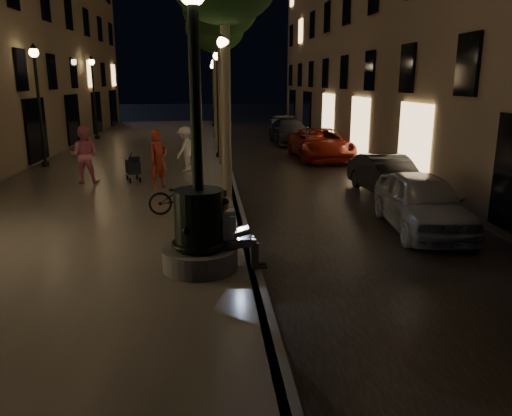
{
  "coord_description": "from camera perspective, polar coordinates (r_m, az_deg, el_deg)",
  "views": [
    {
      "loc": [
        -0.81,
        -6.82,
        3.6
      ],
      "look_at": [
        0.14,
        3.0,
        1.08
      ],
      "focal_mm": 35.0,
      "sensor_mm": 36.0,
      "label": 1
    }
  ],
  "objects": [
    {
      "name": "tree_third",
      "position": [
        26.94,
        -4.72,
        19.71
      ],
      "size": [
        3.0,
        3.0,
        7.2
      ],
      "color": "#6B604C",
      "rests_on": "promenade"
    },
    {
      "name": "pedestrian_red",
      "position": [
        16.4,
        -11.09,
        5.48
      ],
      "size": [
        0.8,
        0.81,
        1.89
      ],
      "primitive_type": "imported",
      "rotation": [
        0.0,
        0.0,
        0.81
      ],
      "color": "#A93221",
      "rests_on": "promenade"
    },
    {
      "name": "car_second",
      "position": [
        16.71,
        14.76,
        3.64
      ],
      "size": [
        1.64,
        3.92,
        1.26
      ],
      "primitive_type": "imported",
      "rotation": [
        0.0,
        0.0,
        0.08
      ],
      "color": "black",
      "rests_on": "ground"
    },
    {
      "name": "bicycle",
      "position": [
        13.16,
        -8.33,
        1.33
      ],
      "size": [
        1.85,
        0.79,
        0.94
      ],
      "primitive_type": "imported",
      "rotation": [
        0.0,
        0.0,
        1.66
      ],
      "color": "black",
      "rests_on": "promenade"
    },
    {
      "name": "lamp_curb_d",
      "position": [
        38.82,
        -4.94,
        13.77
      ],
      "size": [
        0.36,
        0.36,
        4.81
      ],
      "color": "black",
      "rests_on": "promenade"
    },
    {
      "name": "tree_second",
      "position": [
        21.0,
        -4.13,
        21.8
      ],
      "size": [
        3.0,
        3.0,
        7.4
      ],
      "color": "#6B604C",
      "rests_on": "promenade"
    },
    {
      "name": "lamp_curb_c",
      "position": [
        30.82,
        -4.74,
        13.63
      ],
      "size": [
        0.36,
        0.36,
        4.81
      ],
      "color": "black",
      "rests_on": "promenade"
    },
    {
      "name": "ground",
      "position": [
        22.13,
        -3.39,
        4.96
      ],
      "size": [
        120.0,
        120.0,
        0.0
      ],
      "primitive_type": "plane",
      "color": "black",
      "rests_on": "ground"
    },
    {
      "name": "fountain_lamppost",
      "position": [
        9.14,
        -6.53,
        -0.91
      ],
      "size": [
        1.4,
        1.4,
        5.21
      ],
      "color": "#59595B",
      "rests_on": "promenade"
    },
    {
      "name": "car_front",
      "position": [
        12.89,
        18.46,
        0.63
      ],
      "size": [
        2.07,
        4.3,
        1.42
      ],
      "primitive_type": "imported",
      "rotation": [
        0.0,
        0.0,
        -0.1
      ],
      "color": "#A7AAAF",
      "rests_on": "ground"
    },
    {
      "name": "lamp_curb_a",
      "position": [
        14.83,
        -3.66,
        12.91
      ],
      "size": [
        0.36,
        0.36,
        4.81
      ],
      "color": "black",
      "rests_on": "promenade"
    },
    {
      "name": "seated_man_laptop",
      "position": [
        9.23,
        -2.67,
        -2.6
      ],
      "size": [
        0.98,
        0.33,
        1.35
      ],
      "color": "tan",
      "rests_on": "promenade"
    },
    {
      "name": "car_fifth",
      "position": [
        35.14,
        3.38,
        9.46
      ],
      "size": [
        1.53,
        3.81,
        1.23
      ],
      "primitive_type": "imported",
      "rotation": [
        0.0,
        0.0,
        0.06
      ],
      "color": "#A4A5A0",
      "rests_on": "ground"
    },
    {
      "name": "tree_far",
      "position": [
        32.94,
        -4.77,
        19.24
      ],
      "size": [
        3.0,
        3.0,
        7.5
      ],
      "color": "#6B604C",
      "rests_on": "promenade"
    },
    {
      "name": "curb_strip",
      "position": [
        22.11,
        -3.39,
        5.22
      ],
      "size": [
        0.25,
        45.0,
        0.2
      ],
      "primitive_type": "cube",
      "color": "#59595B",
      "rests_on": "ground"
    },
    {
      "name": "lamp_left_b",
      "position": [
        21.84,
        -23.68,
        12.23
      ],
      "size": [
        0.36,
        0.36,
        4.81
      ],
      "color": "black",
      "rests_on": "promenade"
    },
    {
      "name": "pedestrian_white",
      "position": [
        19.51,
        -8.06,
        6.71
      ],
      "size": [
        1.06,
        1.27,
        1.7
      ],
      "primitive_type": "imported",
      "rotation": [
        0.0,
        0.0,
        4.24
      ],
      "color": "white",
      "rests_on": "promenade"
    },
    {
      "name": "lamp_curb_b",
      "position": [
        22.82,
        -4.39,
        13.4
      ],
      "size": [
        0.36,
        0.36,
        4.81
      ],
      "color": "black",
      "rests_on": "promenade"
    },
    {
      "name": "car_rear",
      "position": [
        29.53,
        3.9,
        8.7
      ],
      "size": [
        2.12,
        4.93,
        1.41
      ],
      "primitive_type": "imported",
      "rotation": [
        0.0,
        0.0,
        0.03
      ],
      "color": "#2F3034",
      "rests_on": "ground"
    },
    {
      "name": "stroller",
      "position": [
        17.78,
        -13.87,
        4.56
      ],
      "size": [
        0.6,
        1.0,
        1.01
      ],
      "rotation": [
        0.0,
        0.0,
        0.3
      ],
      "color": "black",
      "rests_on": "promenade"
    },
    {
      "name": "promenade",
      "position": [
        22.32,
        -13.74,
        4.92
      ],
      "size": [
        8.0,
        45.0,
        0.2
      ],
      "primitive_type": "cube",
      "color": "#656059",
      "rests_on": "ground"
    },
    {
      "name": "pedestrian_pink",
      "position": [
        17.94,
        -19.06,
        5.78
      ],
      "size": [
        0.97,
        0.76,
        1.94
      ],
      "primitive_type": "imported",
      "rotation": [
        0.0,
        0.0,
        3.11
      ],
      "color": "pink",
      "rests_on": "promenade"
    },
    {
      "name": "car_third",
      "position": [
        23.75,
        7.38,
        7.27
      ],
      "size": [
        2.47,
        5.21,
        1.44
      ],
      "primitive_type": "imported",
      "rotation": [
        0.0,
        0.0,
        0.02
      ],
      "color": "maroon",
      "rests_on": "ground"
    },
    {
      "name": "lamp_left_c",
      "position": [
        31.51,
        -18.1,
        13.01
      ],
      "size": [
        0.36,
        0.36,
        4.81
      ],
      "color": "black",
      "rests_on": "promenade"
    },
    {
      "name": "cobble_lane",
      "position": [
        22.44,
        4.32,
        5.1
      ],
      "size": [
        6.0,
        45.0,
        0.02
      ],
      "primitive_type": "cube",
      "color": "black",
      "rests_on": "ground"
    }
  ]
}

